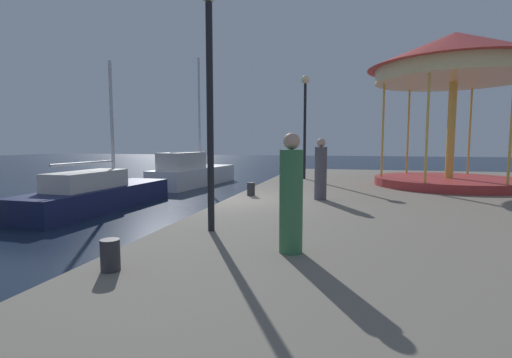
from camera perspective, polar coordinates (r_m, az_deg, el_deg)
ground_plane at (r=11.02m, az=-4.27°, el=-7.07°), size 120.00×120.00×0.00m
quay_dock at (r=10.76m, az=28.58°, el=-5.87°), size 12.23×25.76×0.80m
sailboat_navy at (r=14.65m, az=-22.90°, el=-2.15°), size 1.96×6.78×5.43m
sailboat_white at (r=21.38m, az=-9.64°, el=0.94°), size 2.66×6.90×7.18m
carousel at (r=15.82m, az=27.78°, el=14.15°), size 6.06×6.06×5.54m
lamp_post_near_edge at (r=6.93m, az=-7.06°, el=16.99°), size 0.36×0.36×4.37m
lamp_post_mid_promenade at (r=16.83m, az=7.43°, el=10.45°), size 0.36×0.36×4.50m
bollard_south at (r=11.40m, az=-0.76°, el=-1.53°), size 0.24×0.24×0.40m
bollard_north at (r=5.13m, az=-21.19°, el=-10.70°), size 0.24×0.24×0.40m
person_by_the_water at (r=5.47m, az=5.34°, el=-2.76°), size 0.34×0.34×1.74m
person_mid_promenade at (r=10.69m, az=9.76°, el=1.18°), size 0.34×0.34×1.72m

